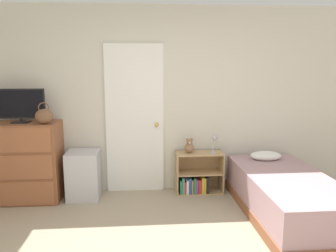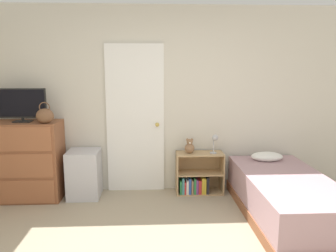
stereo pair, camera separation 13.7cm
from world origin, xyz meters
name	(u,v)px [view 2 (the right image)]	position (x,y,z in m)	size (l,w,h in m)	color
wall_back	(157,100)	(0.00, 2.32, 1.27)	(10.00, 0.06, 2.55)	beige
door_closed	(135,119)	(-0.30, 2.27, 1.02)	(0.79, 0.09, 2.04)	white
dresser	(26,161)	(-1.73, 2.02, 0.52)	(0.91, 0.49, 1.04)	brown
tv	(22,105)	(-1.73, 2.02, 1.26)	(0.62, 0.16, 0.43)	black
handbag	(45,116)	(-1.41, 1.89, 1.13)	(0.22, 0.14, 0.27)	brown
storage_bin	(84,174)	(-0.99, 2.05, 0.32)	(0.41, 0.43, 0.64)	silver
bookshelf	(197,178)	(0.55, 2.12, 0.21)	(0.65, 0.30, 0.57)	tan
teddy_bear	(190,147)	(0.44, 2.12, 0.66)	(0.13, 0.13, 0.20)	#8C6647
desk_lamp	(215,140)	(0.78, 2.08, 0.76)	(0.11, 0.10, 0.27)	#B2B2B7
bed	(286,197)	(1.48, 1.31, 0.25)	(0.95, 1.94, 0.60)	brown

